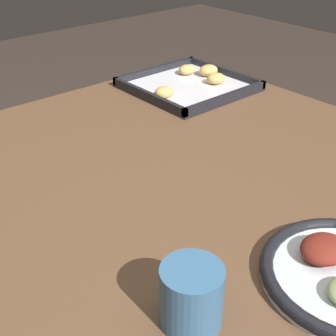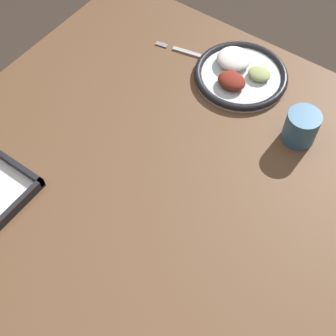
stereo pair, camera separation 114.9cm
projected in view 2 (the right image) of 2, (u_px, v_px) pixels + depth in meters
ground_plane at (170, 289)px, 1.74m from camera, size 8.00×8.00×0.00m
dining_table at (171, 199)px, 1.17m from camera, size 1.15×1.07×0.78m
dinner_plate at (240, 74)px, 1.25m from camera, size 0.25×0.25×0.04m
fork at (191, 53)px, 1.31m from camera, size 0.19×0.05×0.00m
drinking_cup at (301, 127)px, 1.11m from camera, size 0.08×0.08×0.09m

